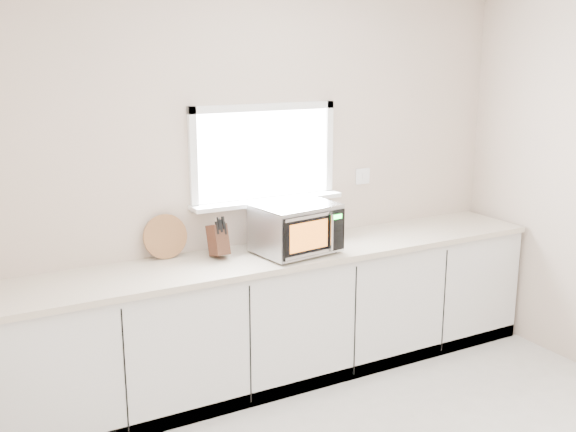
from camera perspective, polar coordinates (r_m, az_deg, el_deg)
back_wall at (r=4.74m, az=-2.14°, el=3.03°), size 4.00×0.17×2.70m
cabinets at (r=4.75m, az=-0.41°, el=-8.57°), size 3.92×0.60×0.88m
countertop at (r=4.59m, az=-0.36°, el=-3.29°), size 3.92×0.64×0.04m
microwave at (r=4.51m, az=0.71°, el=-1.00°), size 0.57×0.47×0.34m
knife_block at (r=4.45m, az=-5.93°, el=-1.98°), size 0.10×0.20×0.28m
cutting_board at (r=4.48m, az=-10.35°, el=-1.72°), size 0.29×0.07×0.29m
coffee_grinder at (r=4.76m, az=1.07°, el=-0.99°), size 0.16×0.16×0.23m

